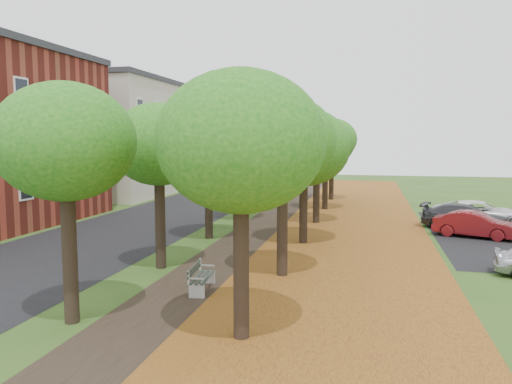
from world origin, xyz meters
The scene contains 11 objects.
ground centered at (0.00, 0.00, 0.00)m, with size 120.00×120.00×0.00m, color #2D4C19.
street_asphalt centered at (-7.50, 15.00, 0.00)m, with size 8.00×70.00×0.01m, color black.
footpath centered at (0.00, 15.00, 0.00)m, with size 3.20×70.00×0.01m, color black.
leaf_verge centered at (5.00, 15.00, 0.01)m, with size 7.50×70.00×0.01m, color #99621C.
tree_row_west centered at (-2.20, 15.00, 4.74)m, with size 4.13×34.13×6.52m.
tree_row_east centered at (2.60, 15.00, 4.74)m, with size 4.13×34.13×6.52m.
building_cream centered at (-17.00, 33.00, 5.21)m, with size 10.30×20.30×10.40m.
bench centered at (0.28, 3.55, 0.45)m, with size 0.72×1.87×0.86m.
car_red centered at (11.00, 15.27, 0.66)m, with size 1.40×4.01×1.32m, color maroon.
car_grey centered at (11.00, 17.65, 0.70)m, with size 1.95×4.79×1.39m, color #313236.
car_white centered at (11.98, 18.88, 0.74)m, with size 2.44×5.29×1.47m, color white.
Camera 1 is at (5.66, -11.79, 5.00)m, focal length 35.00 mm.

